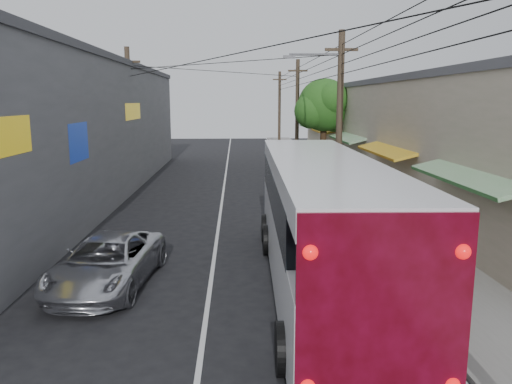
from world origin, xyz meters
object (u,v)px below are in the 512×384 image
jeepney (107,262)px  parked_car_mid (303,176)px  parked_car_far (289,162)px  parked_suv (316,192)px  pedestrian_far (394,199)px  pedestrian_near (334,186)px  coach_bus (320,222)px

jeepney → parked_car_mid: 16.86m
jeepney → parked_car_far: jeepney is taller
parked_suv → pedestrian_far: bearing=-39.4°
pedestrian_near → parked_car_mid: bearing=-78.8°
jeepney → pedestrian_far: (10.44, 7.66, 0.17)m
coach_bus → parked_car_far: coach_bus is taller
parked_car_mid → jeepney: bearing=-114.9°
jeepney → pedestrian_far: size_ratio=3.34×
parked_suv → coach_bus: bearing=-102.5°
coach_bus → pedestrian_far: bearing=61.4°
parked_car_far → pedestrian_near: (0.96, -12.20, 0.29)m
parked_suv → pedestrian_near: size_ratio=3.47×
parked_suv → parked_car_far: 13.06m
jeepney → pedestrian_far: bearing=42.1°
jeepney → parked_car_far: size_ratio=1.26×
coach_bus → parked_car_far: (1.60, 23.25, -1.22)m
parked_car_mid → parked_car_far: bearing=91.3°
coach_bus → parked_car_far: bearing=87.3°
pedestrian_far → jeepney: bearing=22.4°
parked_car_mid → pedestrian_far: bearing=-66.8°
jeepney → parked_suv: parked_suv is taller
coach_bus → pedestrian_far: coach_bus is taller
pedestrian_far → pedestrian_near: bearing=-70.0°
jeepney → parked_suv: bearing=59.0°
coach_bus → parked_car_far: size_ratio=3.19×
parked_car_mid → pedestrian_far: size_ratio=3.21×
jeepney → parked_car_mid: bearing=69.6°
pedestrian_near → pedestrian_far: (2.04, -3.05, -0.08)m
coach_bus → parked_suv: 10.35m
parked_car_far → pedestrian_far: size_ratio=2.64×
jeepney → pedestrian_far: pedestrian_far is taller
parked_car_mid → pedestrian_far: (3.00, -7.46, 0.05)m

